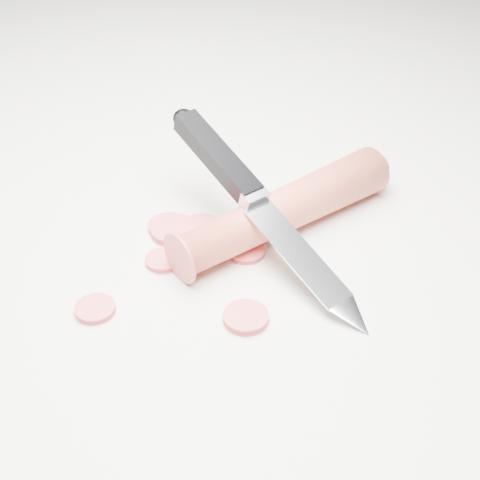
% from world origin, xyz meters
% --- Properties ---
extents(ground, '(2.40, 2.40, 0.00)m').
position_xyz_m(ground, '(0.00, 0.00, 0.00)').
color(ground, white).
rests_on(ground, ground).
extents(carrot, '(0.14, 0.21, 0.04)m').
position_xyz_m(carrot, '(0.06, 0.04, 0.02)').
color(carrot, '#CF4A37').
rests_on(carrot, ground).
extents(carrot_slice_0, '(0.04, 0.04, 0.01)m').
position_xyz_m(carrot_slice_0, '(-0.03, -0.01, 0.00)').
color(carrot_slice_0, '#D94B4B').
rests_on(carrot_slice_0, ground).
extents(carrot_slice_1, '(0.03, 0.03, 0.01)m').
position_xyz_m(carrot_slice_1, '(-0.02, -0.05, 0.00)').
color(carrot_slice_1, '#D94B4B').
rests_on(carrot_slice_1, ground).
extents(carrot_slice_2, '(0.04, 0.04, 0.01)m').
position_xyz_m(carrot_slice_2, '(-0.01, 0.00, 0.00)').
color(carrot_slice_2, '#D94B4B').
rests_on(carrot_slice_2, ground).
extents(carrot_slice_3, '(0.03, 0.03, 0.01)m').
position_xyz_m(carrot_slice_3, '(0.07, -0.08, 0.00)').
color(carrot_slice_3, '#D94B4B').
rests_on(carrot_slice_3, ground).
extents(carrot_slice_4, '(0.03, 0.03, 0.01)m').
position_xyz_m(carrot_slice_4, '(0.04, -0.01, 0.00)').
color(carrot_slice_4, '#D94B4B').
rests_on(carrot_slice_4, ground).
extents(carrot_slice_5, '(0.04, 0.04, 0.01)m').
position_xyz_m(carrot_slice_5, '(-0.04, -0.00, 0.00)').
color(carrot_slice_5, '#D94B4B').
rests_on(carrot_slice_5, ground).
extents(carrot_slice_6, '(0.03, 0.03, 0.01)m').
position_xyz_m(carrot_slice_6, '(-0.04, -0.12, 0.00)').
color(carrot_slice_6, '#D94B4B').
rests_on(carrot_slice_6, ground).
extents(kitchen_knife, '(0.24, 0.15, 0.09)m').
position_xyz_m(kitchen_knife, '(0.05, 0.00, 0.04)').
color(kitchen_knife, silver).
rests_on(kitchen_knife, ground).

